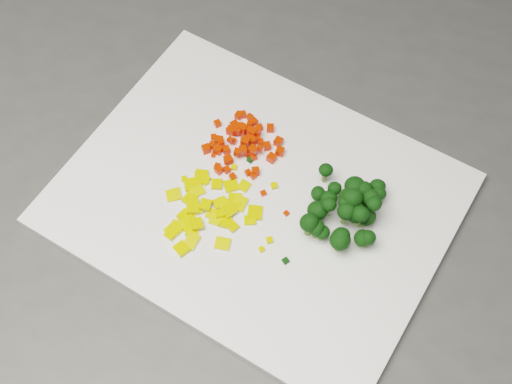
% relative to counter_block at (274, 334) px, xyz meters
% --- Properties ---
extents(counter_block, '(1.11, 0.78, 0.90)m').
position_rel_counter_block_xyz_m(counter_block, '(0.00, 0.00, 0.00)').
color(counter_block, '#444442').
rests_on(counter_block, ground).
extents(cutting_board, '(0.49, 0.43, 0.01)m').
position_rel_counter_block_xyz_m(cutting_board, '(-0.03, -0.01, 0.46)').
color(cutting_board, white).
rests_on(cutting_board, counter_block).
extents(carrot_pile, '(0.09, 0.09, 0.03)m').
position_rel_counter_block_xyz_m(carrot_pile, '(-0.06, 0.06, 0.47)').
color(carrot_pile, red).
rests_on(carrot_pile, cutting_board).
extents(pepper_pile, '(0.11, 0.11, 0.01)m').
position_rel_counter_block_xyz_m(pepper_pile, '(-0.07, -0.04, 0.47)').
color(pepper_pile, '#D9BC0B').
rests_on(pepper_pile, cutting_board).
extents(broccoli_pile, '(0.11, 0.11, 0.05)m').
position_rel_counter_block_xyz_m(broccoli_pile, '(0.07, -0.00, 0.49)').
color(broccoli_pile, black).
rests_on(broccoli_pile, cutting_board).
extents(carrot_cube_0, '(0.01, 0.01, 0.01)m').
position_rel_counter_block_xyz_m(carrot_cube_0, '(-0.08, 0.02, 0.46)').
color(carrot_cube_0, red).
rests_on(carrot_cube_0, carrot_pile).
extents(carrot_cube_1, '(0.01, 0.01, 0.01)m').
position_rel_counter_block_xyz_m(carrot_cube_1, '(-0.04, 0.02, 0.47)').
color(carrot_cube_1, red).
rests_on(carrot_cube_1, carrot_pile).
extents(carrot_cube_2, '(0.01, 0.01, 0.01)m').
position_rel_counter_block_xyz_m(carrot_cube_2, '(-0.07, 0.07, 0.47)').
color(carrot_cube_2, red).
rests_on(carrot_cube_2, carrot_pile).
extents(carrot_cube_3, '(0.01, 0.01, 0.01)m').
position_rel_counter_block_xyz_m(carrot_cube_3, '(-0.07, 0.03, 0.46)').
color(carrot_cube_3, red).
rests_on(carrot_cube_3, carrot_pile).
extents(carrot_cube_4, '(0.01, 0.01, 0.01)m').
position_rel_counter_block_xyz_m(carrot_cube_4, '(-0.05, 0.05, 0.47)').
color(carrot_cube_4, red).
rests_on(carrot_cube_4, carrot_pile).
extents(carrot_cube_5, '(0.01, 0.01, 0.01)m').
position_rel_counter_block_xyz_m(carrot_cube_5, '(-0.07, 0.07, 0.47)').
color(carrot_cube_5, red).
rests_on(carrot_cube_5, carrot_pile).
extents(carrot_cube_6, '(0.01, 0.01, 0.01)m').
position_rel_counter_block_xyz_m(carrot_cube_6, '(-0.07, 0.02, 0.46)').
color(carrot_cube_6, red).
rests_on(carrot_cube_6, carrot_pile).
extents(carrot_cube_7, '(0.01, 0.01, 0.01)m').
position_rel_counter_block_xyz_m(carrot_cube_7, '(-0.05, 0.06, 0.47)').
color(carrot_cube_7, red).
rests_on(carrot_cube_7, carrot_pile).
extents(carrot_cube_8, '(0.01, 0.01, 0.01)m').
position_rel_counter_block_xyz_m(carrot_cube_8, '(-0.09, 0.04, 0.47)').
color(carrot_cube_8, red).
rests_on(carrot_cube_8, carrot_pile).
extents(carrot_cube_9, '(0.01, 0.01, 0.01)m').
position_rel_counter_block_xyz_m(carrot_cube_9, '(-0.03, 0.06, 0.47)').
color(carrot_cube_9, red).
rests_on(carrot_cube_9, carrot_pile).
extents(carrot_cube_10, '(0.01, 0.01, 0.01)m').
position_rel_counter_block_xyz_m(carrot_cube_10, '(-0.09, 0.05, 0.47)').
color(carrot_cube_10, red).
rests_on(carrot_cube_10, carrot_pile).
extents(carrot_cube_11, '(0.01, 0.01, 0.01)m').
position_rel_counter_block_xyz_m(carrot_cube_11, '(-0.10, 0.08, 0.46)').
color(carrot_cube_11, red).
rests_on(carrot_cube_11, carrot_pile).
extents(carrot_cube_12, '(0.01, 0.01, 0.01)m').
position_rel_counter_block_xyz_m(carrot_cube_12, '(-0.08, 0.01, 0.46)').
color(carrot_cube_12, red).
rests_on(carrot_cube_12, carrot_pile).
extents(carrot_cube_13, '(0.01, 0.01, 0.01)m').
position_rel_counter_block_xyz_m(carrot_cube_13, '(-0.08, 0.04, 0.47)').
color(carrot_cube_13, red).
rests_on(carrot_cube_13, carrot_pile).
extents(carrot_cube_14, '(0.01, 0.01, 0.01)m').
position_rel_counter_block_xyz_m(carrot_cube_14, '(-0.09, 0.05, 0.46)').
color(carrot_cube_14, red).
rests_on(carrot_cube_14, carrot_pile).
extents(carrot_cube_15, '(0.01, 0.01, 0.01)m').
position_rel_counter_block_xyz_m(carrot_cube_15, '(-0.06, 0.04, 0.47)').
color(carrot_cube_15, red).
rests_on(carrot_cube_15, carrot_pile).
extents(carrot_cube_16, '(0.01, 0.01, 0.01)m').
position_rel_counter_block_xyz_m(carrot_cube_16, '(-0.07, 0.06, 0.46)').
color(carrot_cube_16, red).
rests_on(carrot_cube_16, carrot_pile).
extents(carrot_cube_17, '(0.01, 0.01, 0.01)m').
position_rel_counter_block_xyz_m(carrot_cube_17, '(-0.06, 0.06, 0.46)').
color(carrot_cube_17, red).
rests_on(carrot_cube_17, carrot_pile).
extents(carrot_cube_18, '(0.01, 0.01, 0.01)m').
position_rel_counter_block_xyz_m(carrot_cube_18, '(-0.08, 0.04, 0.46)').
color(carrot_cube_18, red).
rests_on(carrot_cube_18, carrot_pile).
extents(carrot_cube_19, '(0.01, 0.01, 0.01)m').
position_rel_counter_block_xyz_m(carrot_cube_19, '(-0.05, 0.07, 0.47)').
color(carrot_cube_19, red).
rests_on(carrot_cube_19, carrot_pile).
extents(carrot_cube_20, '(0.01, 0.01, 0.01)m').
position_rel_counter_block_xyz_m(carrot_cube_20, '(-0.04, 0.02, 0.46)').
color(carrot_cube_20, red).
rests_on(carrot_cube_20, carrot_pile).
extents(carrot_cube_21, '(0.01, 0.01, 0.01)m').
position_rel_counter_block_xyz_m(carrot_cube_21, '(-0.08, 0.08, 0.47)').
color(carrot_cube_21, red).
rests_on(carrot_cube_21, carrot_pile).
extents(carrot_cube_22, '(0.01, 0.01, 0.01)m').
position_rel_counter_block_xyz_m(carrot_cube_22, '(-0.07, 0.10, 0.46)').
color(carrot_cube_22, red).
rests_on(carrot_cube_22, carrot_pile).
extents(carrot_cube_23, '(0.01, 0.01, 0.01)m').
position_rel_counter_block_xyz_m(carrot_cube_23, '(-0.07, 0.07, 0.47)').
color(carrot_cube_23, red).
rests_on(carrot_cube_23, carrot_pile).
extents(carrot_cube_24, '(0.01, 0.01, 0.01)m').
position_rel_counter_block_xyz_m(carrot_cube_24, '(-0.06, 0.05, 0.46)').
color(carrot_cube_24, red).
rests_on(carrot_cube_24, carrot_pile).
extents(carrot_cube_25, '(0.01, 0.01, 0.01)m').
position_rel_counter_block_xyz_m(carrot_cube_25, '(-0.04, 0.09, 0.47)').
color(carrot_cube_25, red).
rests_on(carrot_cube_25, carrot_pile).
extents(carrot_cube_26, '(0.01, 0.01, 0.01)m').
position_rel_counter_block_xyz_m(carrot_cube_26, '(-0.10, 0.06, 0.46)').
color(carrot_cube_26, red).
rests_on(carrot_cube_26, carrot_pile).
extents(carrot_cube_27, '(0.01, 0.01, 0.01)m').
position_rel_counter_block_xyz_m(carrot_cube_27, '(-0.05, 0.08, 0.46)').
color(carrot_cube_27, red).
rests_on(carrot_cube_27, carrot_pile).
extents(carrot_cube_28, '(0.01, 0.01, 0.01)m').
position_rel_counter_block_xyz_m(carrot_cube_28, '(-0.06, 0.07, 0.47)').
color(carrot_cube_28, red).
rests_on(carrot_cube_28, carrot_pile).
extents(carrot_cube_29, '(0.01, 0.01, 0.01)m').
position_rel_counter_block_xyz_m(carrot_cube_29, '(-0.05, 0.07, 0.47)').
color(carrot_cube_29, red).
rests_on(carrot_cube_29, carrot_pile).
extents(carrot_cube_30, '(0.01, 0.01, 0.01)m').
position_rel_counter_block_xyz_m(carrot_cube_30, '(-0.10, 0.04, 0.47)').
color(carrot_cube_30, red).
rests_on(carrot_cube_30, carrot_pile).
extents(carrot_cube_31, '(0.01, 0.01, 0.01)m').
position_rel_counter_block_xyz_m(carrot_cube_31, '(-0.05, 0.05, 0.46)').
color(carrot_cube_31, red).
rests_on(carrot_cube_31, carrot_pile).
extents(carrot_cube_32, '(0.01, 0.01, 0.01)m').
position_rel_counter_block_xyz_m(carrot_cube_32, '(-0.05, 0.06, 0.47)').
color(carrot_cube_32, red).
rests_on(carrot_cube_32, carrot_pile).
extents(carrot_cube_33, '(0.01, 0.01, 0.01)m').
position_rel_counter_block_xyz_m(carrot_cube_33, '(-0.07, 0.07, 0.47)').
color(carrot_cube_33, red).
rests_on(carrot_cube_33, carrot_pile).
extents(carrot_cube_34, '(0.01, 0.01, 0.01)m').
position_rel_counter_block_xyz_m(carrot_cube_34, '(-0.06, 0.06, 0.47)').
color(carrot_cube_34, red).
rests_on(carrot_cube_34, carrot_pile).
extents(carrot_cube_35, '(0.01, 0.01, 0.01)m').
position_rel_counter_block_xyz_m(carrot_cube_35, '(-0.08, 0.07, 0.47)').
color(carrot_cube_35, red).
rests_on(carrot_cube_35, carrot_pile).
extents(carrot_cube_36, '(0.01, 0.01, 0.01)m').
position_rel_counter_block_xyz_m(carrot_cube_36, '(-0.02, 0.06, 0.47)').
color(carrot_cube_36, red).
rests_on(carrot_cube_36, carrot_pile).
extents(carrot_cube_37, '(0.01, 0.01, 0.01)m').
position_rel_counter_block_xyz_m(carrot_cube_37, '(-0.04, 0.05, 0.47)').
color(carrot_cube_37, red).
rests_on(carrot_cube_37, carrot_pile).
extents(carrot_cube_38, '(0.01, 0.01, 0.01)m').
position_rel_counter_block_xyz_m(carrot_cube_38, '(-0.06, 0.09, 0.46)').
color(carrot_cube_38, red).
rests_on(carrot_cube_38, carrot_pile).
extents(carrot_cube_39, '(0.01, 0.01, 0.01)m').
position_rel_counter_block_xyz_m(carrot_cube_39, '(-0.06, 0.09, 0.46)').
color(carrot_cube_39, red).
rests_on(carrot_cube_39, carrot_pile).
extents(carrot_cube_40, '(0.01, 0.01, 0.01)m').
position_rel_counter_block_xyz_m(carrot_cube_40, '(-0.09, 0.05, 0.47)').
color(carrot_cube_40, red).
rests_on(carrot_cube_40, carrot_pile).
extents(carrot_cube_41, '(0.01, 0.01, 0.01)m').
position_rel_counter_block_xyz_m(carrot_cube_41, '(-0.09, 0.05, 0.46)').
color(carrot_cube_41, red).
rests_on(carrot_cube_41, carrot_pile).
extents(carrot_cube_42, '(0.01, 0.01, 0.01)m').
position_rel_counter_block_xyz_m(carrot_cube_42, '(-0.10, 0.05, 0.46)').
color(carrot_cube_42, red).
rests_on(carrot_cube_42, carrot_pile).
extents(carrot_cube_43, '(0.01, 0.01, 0.01)m').
position_rel_counter_block_xyz_m(carrot_cube_43, '(-0.06, 0.10, 0.46)').
color(carrot_cube_43, red).
rests_on(carrot_cube_43, carrot_pile).
extents(carrot_cube_44, '(0.01, 0.01, 0.01)m').
position_rel_counter_block_xyz_m(carrot_cube_44, '(-0.05, 0.04, 0.46)').
color(carrot_cube_44, red).
rests_on(carrot_cube_44, carrot_pile).
extents(carrot_cube_45, '(0.01, 0.01, 0.01)m').
position_rel_counter_block_xyz_m(carrot_cube_45, '(-0.08, 0.07, 0.46)').
color(carrot_cube_45, red).
rests_on(carrot_cube_45, carrot_pile).
extents(carrot_cube_46, '(0.01, 0.01, 0.01)m').
position_rel_counter_block_xyz_m(carrot_cube_46, '(-0.06, 0.01, 0.46)').
color(carrot_cube_46, red).
rests_on(carrot_cube_46, carrot_pile).
extents(carrot_cube_47, '(0.01, 0.01, 0.01)m').
position_rel_counter_block_xyz_m(carrot_cube_47, '(-0.08, 0.05, 0.47)').
color(carrot_cube_47, red).
rests_on(carrot_cube_47, carrot_pile).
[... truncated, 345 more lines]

